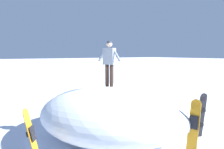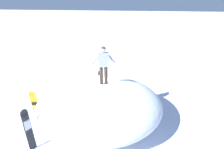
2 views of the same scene
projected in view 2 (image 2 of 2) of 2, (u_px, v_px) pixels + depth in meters
name	position (u px, v px, depth m)	size (l,w,h in m)	color
ground	(98.00, 121.00, 8.61)	(240.00, 240.00, 0.00)	white
snow_mound	(100.00, 104.00, 8.29)	(5.46, 5.31, 1.78)	white
snowboarder_standing	(103.00, 62.00, 7.78)	(0.96, 0.46, 1.65)	black
snowboard_primary_upright	(28.00, 129.00, 6.71)	(0.28, 0.34, 1.63)	black
snowboard_secondary_upright	(99.00, 77.00, 11.37)	(0.43, 0.46, 1.66)	orange
snowboard_tertiary_upright	(36.00, 106.00, 8.12)	(0.39, 0.45, 1.68)	orange
backpack_near	(57.00, 93.00, 10.76)	(0.51, 0.24, 0.38)	maroon
backpack_far	(72.00, 89.00, 11.25)	(0.64, 0.29, 0.45)	#383D23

